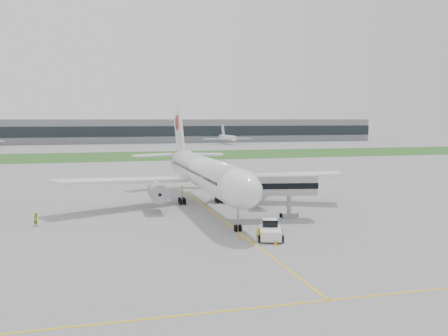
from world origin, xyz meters
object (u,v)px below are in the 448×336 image
object	(u,v)px
pushback_tug	(270,230)
jet_bridge	(265,186)
ground_crew_near	(258,234)
airliner	(203,171)

from	to	relation	value
pushback_tug	jet_bridge	world-z (taller)	jet_bridge
jet_bridge	ground_crew_near	distance (m)	13.65
jet_bridge	pushback_tug	bearing A→B (deg)	-96.17
pushback_tug	jet_bridge	xyz separation A→B (m)	(3.53, 11.74, 3.70)
pushback_tug	ground_crew_near	distance (m)	1.68
airliner	pushback_tug	bearing A→B (deg)	-83.91
pushback_tug	ground_crew_near	world-z (taller)	pushback_tug
airliner	pushback_tug	size ratio (longest dim) A/B	11.01
airliner	pushback_tug	distance (m)	25.17
airliner	pushback_tug	xyz separation A→B (m)	(2.62, -24.60, -4.63)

